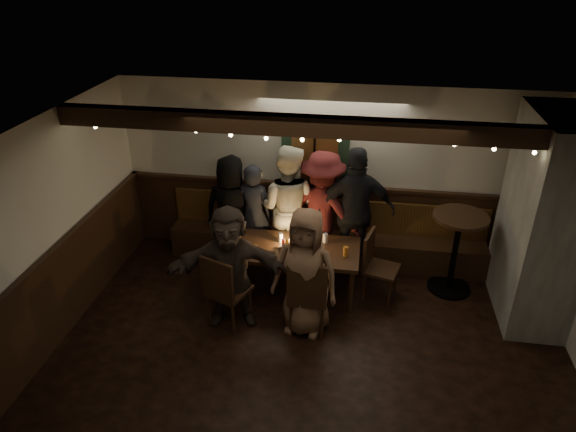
% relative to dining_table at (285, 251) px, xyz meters
% --- Properties ---
extents(room, '(6.02, 5.01, 2.62)m').
position_rel_dining_table_xyz_m(room, '(1.52, 0.02, 0.44)').
color(room, black).
rests_on(room, ground).
extents(dining_table, '(1.93, 0.83, 0.84)m').
position_rel_dining_table_xyz_m(dining_table, '(0.00, 0.00, 0.00)').
color(dining_table, black).
rests_on(dining_table, ground).
extents(chair_near_left, '(0.59, 0.59, 1.01)m').
position_rel_dining_table_xyz_m(chair_near_left, '(-0.62, -0.84, -0.07)').
color(chair_near_left, black).
rests_on(chair_near_left, ground).
extents(chair_near_right, '(0.47, 0.47, 1.03)m').
position_rel_dining_table_xyz_m(chair_near_right, '(0.39, -0.80, -0.05)').
color(chair_near_right, black).
rests_on(chair_near_right, ground).
extents(chair_end, '(0.52, 0.52, 0.94)m').
position_rel_dining_table_xyz_m(chair_end, '(1.18, 0.08, -0.10)').
color(chair_end, black).
rests_on(chair_end, ground).
extents(high_top, '(0.71, 0.71, 1.14)m').
position_rel_dining_table_xyz_m(high_top, '(2.22, 0.39, 0.09)').
color(high_top, black).
rests_on(high_top, ground).
extents(person_a, '(0.80, 0.53, 1.63)m').
position_rel_dining_table_xyz_m(person_a, '(-0.90, 0.71, 0.18)').
color(person_a, black).
rests_on(person_a, ground).
extents(person_b, '(0.59, 0.41, 1.55)m').
position_rel_dining_table_xyz_m(person_b, '(-0.57, 0.68, 0.14)').
color(person_b, '#21232E').
rests_on(person_b, ground).
extents(person_c, '(0.99, 0.83, 1.83)m').
position_rel_dining_table_xyz_m(person_c, '(-0.09, 0.73, 0.29)').
color(person_c, silver).
rests_on(person_c, ground).
extents(person_d, '(1.29, 0.99, 1.76)m').
position_rel_dining_table_xyz_m(person_d, '(0.41, 0.77, 0.25)').
color(person_d, '#53191C').
rests_on(person_d, ground).
extents(person_e, '(1.16, 0.63, 1.87)m').
position_rel_dining_table_xyz_m(person_e, '(0.88, 0.69, 0.30)').
color(person_e, black).
rests_on(person_e, ground).
extents(person_f, '(1.53, 0.71, 1.59)m').
position_rel_dining_table_xyz_m(person_f, '(-0.56, -0.71, 0.16)').
color(person_f, '#392E28').
rests_on(person_f, ground).
extents(person_g, '(0.87, 0.64, 1.64)m').
position_rel_dining_table_xyz_m(person_g, '(0.35, -0.73, 0.19)').
color(person_g, brown).
rests_on(person_g, ground).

